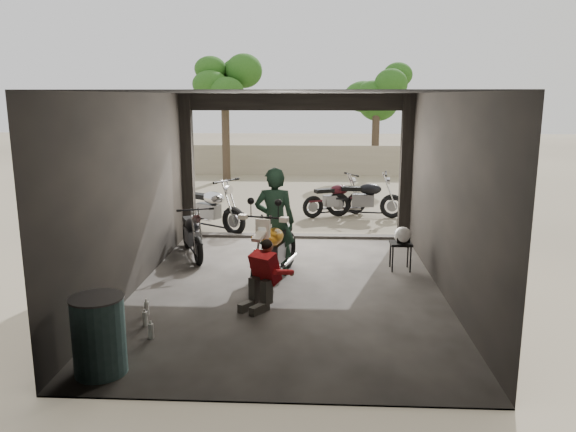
# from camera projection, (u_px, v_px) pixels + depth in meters

# --- Properties ---
(ground) EXTENTS (80.00, 80.00, 0.00)m
(ground) POSITION_uv_depth(u_px,v_px,m) (288.00, 290.00, 9.26)
(ground) COLOR #7A6D56
(ground) RESTS_ON ground
(garage) EXTENTS (7.00, 7.13, 3.20)m
(garage) POSITION_uv_depth(u_px,v_px,m) (289.00, 208.00, 9.52)
(garage) COLOR #2D2B28
(garage) RESTS_ON ground
(boundary_wall) EXTENTS (18.00, 0.30, 1.20)m
(boundary_wall) POSITION_uv_depth(u_px,v_px,m) (305.00, 160.00, 22.80)
(boundary_wall) COLOR gray
(boundary_wall) RESTS_ON ground
(tree_left) EXTENTS (2.20, 2.20, 5.60)m
(tree_left) POSITION_uv_depth(u_px,v_px,m) (224.00, 73.00, 20.78)
(tree_left) COLOR #382B1E
(tree_left) RESTS_ON ground
(tree_right) EXTENTS (2.20, 2.20, 5.00)m
(tree_right) POSITION_uv_depth(u_px,v_px,m) (377.00, 85.00, 22.05)
(tree_right) COLOR #382B1E
(tree_right) RESTS_ON ground
(main_bike) EXTENTS (1.24, 2.05, 1.27)m
(main_bike) POSITION_uv_depth(u_px,v_px,m) (275.00, 245.00, 9.65)
(main_bike) COLOR silver
(main_bike) RESTS_ON ground
(left_bike) EXTENTS (1.20, 1.70, 1.07)m
(left_bike) POSITION_uv_depth(u_px,v_px,m) (192.00, 231.00, 11.11)
(left_bike) COLOR black
(left_bike) RESTS_ON ground
(outside_bike_a) EXTENTS (2.01, 1.69, 1.28)m
(outside_bike_a) POSITION_uv_depth(u_px,v_px,m) (210.00, 205.00, 13.21)
(outside_bike_a) COLOR black
(outside_bike_a) RESTS_ON ground
(outside_bike_b) EXTENTS (1.78, 1.34, 1.11)m
(outside_bike_b) POSITION_uv_depth(u_px,v_px,m) (335.00, 195.00, 14.91)
(outside_bike_b) COLOR #410F17
(outside_bike_b) RESTS_ON ground
(outside_bike_c) EXTENTS (1.84, 0.92, 1.20)m
(outside_bike_c) POSITION_uv_depth(u_px,v_px,m) (365.00, 195.00, 14.73)
(outside_bike_c) COLOR black
(outside_bike_c) RESTS_ON ground
(rider) EXTENTS (0.72, 0.49, 1.94)m
(rider) POSITION_uv_depth(u_px,v_px,m) (275.00, 222.00, 9.86)
(rider) COLOR black
(rider) RESTS_ON ground
(mechanic) EXTENTS (0.82, 0.87, 1.01)m
(mechanic) POSITION_uv_depth(u_px,v_px,m) (261.00, 277.00, 8.33)
(mechanic) COLOR red
(mechanic) RESTS_ON ground
(stool) EXTENTS (0.39, 0.39, 0.53)m
(stool) POSITION_uv_depth(u_px,v_px,m) (401.00, 246.00, 10.21)
(stool) COLOR black
(stool) RESTS_ON ground
(helmet) EXTENTS (0.38, 0.39, 0.30)m
(helmet) POSITION_uv_depth(u_px,v_px,m) (403.00, 235.00, 10.11)
(helmet) COLOR white
(helmet) RESTS_ON stool
(oil_drum) EXTENTS (0.73, 0.73, 0.93)m
(oil_drum) POSITION_uv_depth(u_px,v_px,m) (99.00, 337.00, 6.37)
(oil_drum) COLOR #477578
(oil_drum) RESTS_ON ground
(sign_post) EXTENTS (0.75, 0.08, 2.25)m
(sign_post) POSITION_uv_depth(u_px,v_px,m) (435.00, 167.00, 13.16)
(sign_post) COLOR black
(sign_post) RESTS_ON ground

